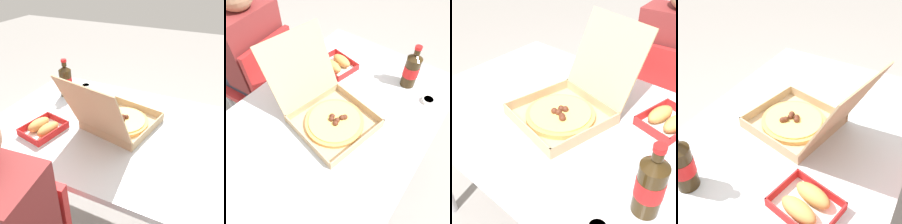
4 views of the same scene
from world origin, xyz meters
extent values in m
cube|color=silver|center=(0.00, 0.00, 0.69)|extent=(1.22, 0.83, 0.03)
cylinder|color=#B7B7BC|center=(-0.54, 0.34, 0.34)|extent=(0.05, 0.05, 0.68)
cube|color=red|center=(0.10, 0.71, 0.43)|extent=(0.44, 0.44, 0.04)
cube|color=red|center=(0.12, 0.53, 0.64)|extent=(0.36, 0.06, 0.38)
cylinder|color=#B2B2B7|center=(-0.09, 0.87, 0.21)|extent=(0.03, 0.03, 0.43)
cylinder|color=#B2B2B7|center=(-0.05, 0.53, 0.21)|extent=(0.03, 0.03, 0.43)
cylinder|color=#333847|center=(-0.01, 0.85, 0.23)|extent=(0.09, 0.09, 0.45)
cube|color=#333847|center=(0.00, 0.80, 0.50)|extent=(0.14, 0.31, 0.10)
cube|color=maroon|center=(0.10, 0.65, 0.76)|extent=(0.38, 0.21, 0.42)
cube|color=tan|center=(-0.03, -0.03, 0.71)|extent=(0.36, 0.36, 0.01)
cube|color=tan|center=(-0.06, -0.18, 0.73)|extent=(0.30, 0.07, 0.04)
cube|color=tan|center=(-0.17, 0.00, 0.73)|extent=(0.07, 0.30, 0.04)
cube|color=tan|center=(0.12, -0.06, 0.73)|extent=(0.07, 0.30, 0.04)
cube|color=tan|center=(0.00, 0.11, 0.73)|extent=(0.30, 0.07, 0.04)
cube|color=tan|center=(0.02, 0.18, 0.89)|extent=(0.32, 0.19, 0.28)
cylinder|color=tan|center=(-0.03, -0.03, 0.72)|extent=(0.26, 0.26, 0.02)
cylinder|color=#EAC666|center=(-0.03, -0.03, 0.73)|extent=(0.22, 0.22, 0.01)
sphere|color=#562819|center=(-0.03, -0.02, 0.74)|extent=(0.02, 0.02, 0.02)
sphere|color=#562819|center=(0.01, -0.06, 0.74)|extent=(0.02, 0.02, 0.02)
sphere|color=#562819|center=(-0.04, -0.05, 0.74)|extent=(0.02, 0.02, 0.02)
sphere|color=#562819|center=(0.00, -0.06, 0.74)|extent=(0.02, 0.02, 0.02)
sphere|color=#562819|center=(-0.02, -0.05, 0.74)|extent=(0.02, 0.02, 0.02)
sphere|color=#562819|center=(-0.02, -0.02, 0.74)|extent=(0.02, 0.02, 0.02)
cube|color=white|center=(0.29, 0.18, 0.71)|extent=(0.19, 0.22, 0.00)
cube|color=red|center=(0.27, 0.09, 0.73)|extent=(0.15, 0.04, 0.03)
cube|color=red|center=(0.22, 0.20, 0.73)|extent=(0.04, 0.19, 0.03)
ellipsoid|color=tan|center=(0.25, 0.19, 0.74)|extent=(0.08, 0.13, 0.05)
ellipsoid|color=tan|center=(0.32, 0.18, 0.74)|extent=(0.08, 0.13, 0.05)
cylinder|color=#33230F|center=(0.40, -0.18, 0.79)|extent=(0.07, 0.07, 0.16)
cone|color=#33230F|center=(0.40, -0.18, 0.88)|extent=(0.07, 0.07, 0.02)
cylinder|color=#33230F|center=(0.40, -0.18, 0.90)|extent=(0.03, 0.03, 0.02)
cylinder|color=red|center=(0.40, -0.18, 0.92)|extent=(0.03, 0.03, 0.01)
cylinder|color=red|center=(0.40, -0.18, 0.79)|extent=(0.07, 0.07, 0.06)
cube|color=white|center=(-0.45, -0.16, 0.71)|extent=(0.25, 0.22, 0.00)
camera|label=1|loc=(-0.40, 0.90, 1.41)|focal=39.35mm
camera|label=2|loc=(-0.47, -0.38, 1.49)|focal=35.27mm
camera|label=3|loc=(0.54, -0.67, 1.36)|focal=46.63mm
camera|label=4|loc=(0.72, 0.38, 1.45)|focal=44.89mm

